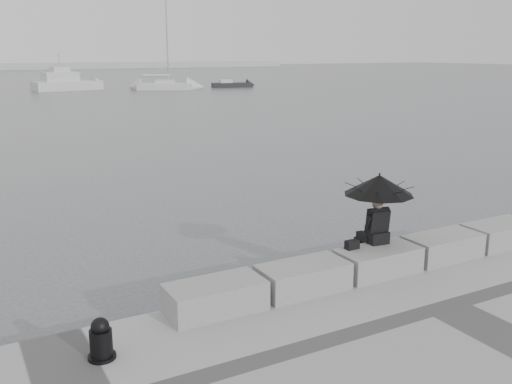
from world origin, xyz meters
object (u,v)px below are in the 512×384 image
mooring_bollard (101,342)px  small_motorboat (232,85)px  sailboat_right (165,85)px  motor_cruiser (67,83)px  seated_person (379,191)px

mooring_bollard → small_motorboat: size_ratio=0.11×
small_motorboat → sailboat_right: bearing=-164.3°
sailboat_right → motor_cruiser: sailboat_right is taller
motor_cruiser → small_motorboat: motor_cruiser is taller
small_motorboat → mooring_bollard: bearing=-104.5°
mooring_bollard → motor_cruiser: (12.31, 65.87, 0.14)m
seated_person → motor_cruiser: 65.36m
mooring_bollard → motor_cruiser: size_ratio=0.07×
mooring_bollard → motor_cruiser: bearing=79.4°
mooring_bollard → motor_cruiser: 67.02m
seated_person → motor_cruiser: (6.74, 65.00, -1.14)m
seated_person → motor_cruiser: motor_cruiser is taller
motor_cruiser → small_motorboat: bearing=-22.5°
seated_person → sailboat_right: (17.57, 60.19, -1.50)m
seated_person → small_motorboat: bearing=73.9°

